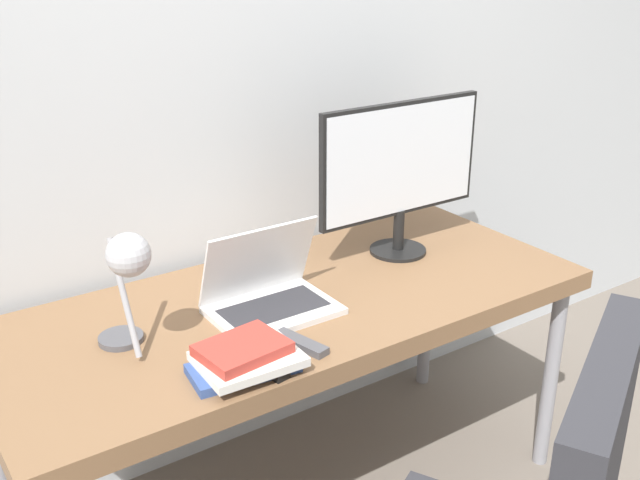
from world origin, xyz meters
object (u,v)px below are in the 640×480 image
(desk_lamp, at_px, (127,270))
(book_stack, at_px, (245,358))
(laptop, at_px, (268,294))
(monitor, at_px, (401,167))

(desk_lamp, bearing_deg, book_stack, -45.84)
(laptop, bearing_deg, book_stack, -130.82)
(laptop, xyz_separation_m, monitor, (0.57, 0.12, 0.24))
(monitor, xyz_separation_m, book_stack, (-0.78, -0.36, -0.26))
(laptop, distance_m, desk_lamp, 0.45)
(book_stack, bearing_deg, desk_lamp, 134.16)
(monitor, distance_m, book_stack, 0.90)
(laptop, bearing_deg, monitor, 11.89)
(monitor, bearing_deg, desk_lamp, -170.66)
(monitor, bearing_deg, book_stack, -154.99)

